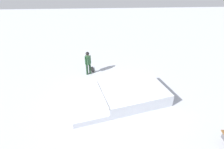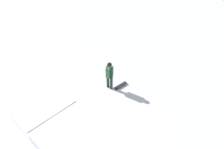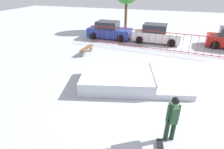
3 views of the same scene
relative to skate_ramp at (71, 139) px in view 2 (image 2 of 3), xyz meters
The scene contains 4 objects.
ground_plane 0.66m from the skate_ramp, ahead, with size 60.00×60.00×0.00m, color #B2B7C1.
skate_ramp is the anchor object (origin of this frame).
skater 3.91m from the skate_ramp, 54.74° to the right, with size 0.41×0.44×1.73m.
skateboard 4.20m from the skate_ramp, 61.68° to the right, with size 0.36×0.82×0.09m.
Camera 2 is at (-7.10, 1.71, 9.99)m, focal length 41.99 mm.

